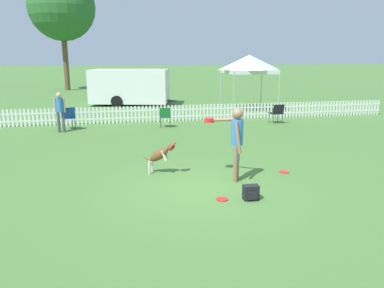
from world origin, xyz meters
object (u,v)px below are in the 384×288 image
object	(u,v)px
frisbee_near_handler	(222,199)
frisbee_near_dog	(284,172)
handler_person	(235,135)
folding_chair_green_right	(277,112)
equipment_trailer	(130,86)
tree_left_grove	(62,7)
spectator_standing	(60,108)
folding_chair_center	(165,115)
canopy_tent_main	(249,64)
leaping_dog	(160,155)
folding_chair_blue_left	(69,116)
backpack_on_grass	(251,193)

from	to	relation	value
frisbee_near_handler	frisbee_near_dog	bearing A→B (deg)	35.66
handler_person	frisbee_near_handler	xyz separation A→B (m)	(-0.63, -1.18, -1.11)
folding_chair_green_right	equipment_trailer	distance (m)	10.08
tree_left_grove	frisbee_near_handler	bearing A→B (deg)	-77.20
spectator_standing	frisbee_near_handler	bearing A→B (deg)	116.15
folding_chair_center	frisbee_near_handler	bearing A→B (deg)	99.68
frisbee_near_handler	spectator_standing	world-z (taller)	spectator_standing
canopy_tent_main	equipment_trailer	world-z (taller)	canopy_tent_main
handler_person	frisbee_near_dog	xyz separation A→B (m)	(1.48, 0.33, -1.11)
leaping_dog	canopy_tent_main	distance (m)	12.31
spectator_standing	tree_left_grove	world-z (taller)	tree_left_grove
leaping_dog	equipment_trailer	bearing A→B (deg)	-151.47
handler_person	equipment_trailer	xyz separation A→B (m)	(-1.89, 15.14, 0.03)
handler_person	frisbee_near_dog	distance (m)	1.88
folding_chair_blue_left	tree_left_grove	xyz separation A→B (m)	(-2.25, 19.04, 6.39)
tree_left_grove	frisbee_near_dog	bearing A→B (deg)	-72.23
canopy_tent_main	leaping_dog	bearing A→B (deg)	-120.27
backpack_on_grass	folding_chair_blue_left	distance (m)	10.01
frisbee_near_handler	backpack_on_grass	distance (m)	0.62
handler_person	equipment_trailer	world-z (taller)	equipment_trailer
leaping_dog	frisbee_near_dog	xyz separation A→B (m)	(3.18, -0.55, -0.50)
frisbee_near_dog	folding_chair_blue_left	world-z (taller)	folding_chair_blue_left
handler_person	frisbee_near_dog	bearing A→B (deg)	-49.62
leaping_dog	folding_chair_center	distance (m)	6.39
folding_chair_green_right	folding_chair_center	bearing A→B (deg)	-5.29
handler_person	backpack_on_grass	bearing A→B (deg)	-153.70
frisbee_near_handler	folding_chair_blue_left	size ratio (longest dim) A/B	0.27
backpack_on_grass	folding_chair_center	bearing A→B (deg)	94.79
handler_person	folding_chair_green_right	bearing A→B (deg)	-3.06
folding_chair_green_right	tree_left_grove	xyz separation A→B (m)	(-11.24, 19.38, 6.44)
leaping_dog	spectator_standing	size ratio (longest dim) A/B	0.58
frisbee_near_handler	frisbee_near_dog	world-z (taller)	same
frisbee_near_dog	folding_chair_blue_left	xyz separation A→B (m)	(-6.17, 7.22, 0.55)
frisbee_near_dog	folding_chair_center	xyz separation A→B (m)	(-2.22, 6.87, 0.50)
frisbee_near_dog	canopy_tent_main	size ratio (longest dim) A/B	0.08
frisbee_near_dog	backpack_on_grass	size ratio (longest dim) A/B	0.78
handler_person	backpack_on_grass	world-z (taller)	handler_person
folding_chair_center	equipment_trailer	world-z (taller)	equipment_trailer
backpack_on_grass	folding_chair_center	xyz separation A→B (m)	(-0.71, 8.50, 0.36)
frisbee_near_handler	backpack_on_grass	xyz separation A→B (m)	(0.59, -0.12, 0.15)
leaping_dog	tree_left_grove	distance (m)	27.02
backpack_on_grass	equipment_trailer	xyz separation A→B (m)	(-1.86, 16.44, 0.99)
handler_person	leaping_dog	xyz separation A→B (m)	(-1.70, 0.88, -0.62)
folding_chair_blue_left	spectator_standing	xyz separation A→B (m)	(-0.24, -0.52, 0.39)
handler_person	folding_chair_green_right	distance (m)	8.42
handler_person	backpack_on_grass	distance (m)	1.62
backpack_on_grass	folding_chair_blue_left	size ratio (longest dim) A/B	0.35
folding_chair_green_right	leaping_dog	bearing A→B (deg)	41.08
folding_chair_center	spectator_standing	distance (m)	4.21
frisbee_near_handler	equipment_trailer	xyz separation A→B (m)	(-1.26, 16.32, 1.14)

